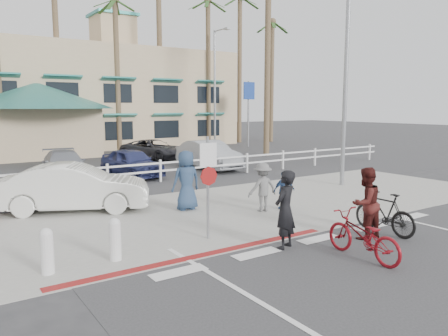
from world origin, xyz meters
TOP-DOWN VIEW (x-y plane):
  - ground at (0.00, 0.00)m, footprint 140.00×140.00m
  - bike_path at (0.00, -2.00)m, footprint 12.00×16.00m
  - sidewalk_plaza at (0.00, 4.50)m, footprint 22.00×7.00m
  - cross_street at (0.00, 8.50)m, footprint 40.00×5.00m
  - parking_lot at (0.00, 18.00)m, footprint 50.00×16.00m
  - curb_red at (-3.00, 1.20)m, footprint 7.00×0.25m
  - rail_fence at (0.50, 10.50)m, footprint 29.40×0.16m
  - building at (2.00, 31.00)m, footprint 28.00×16.00m
  - sign_post at (-2.30, 2.20)m, footprint 0.50×0.10m
  - bollard_0 at (-4.80, 2.00)m, footprint 0.26×0.26m
  - bollard_1 at (-6.20, 2.00)m, footprint 0.26×0.26m
  - streetlight_0 at (6.50, 5.50)m, footprint 0.60×2.00m
  - streetlight_1 at (12.00, 24.00)m, footprint 0.60×2.00m
  - info_sign at (14.00, 22.00)m, footprint 1.20×0.16m
  - palm_4 at (0.00, 26.00)m, footprint 4.00×4.00m
  - palm_5 at (4.00, 25.00)m, footprint 4.00×4.00m
  - palm_6 at (8.00, 26.00)m, footprint 4.00×4.00m
  - palm_7 at (12.00, 25.00)m, footprint 4.00×4.00m
  - palm_8 at (16.00, 26.00)m, footprint 4.00×4.00m
  - palm_9 at (19.00, 25.00)m, footprint 4.00×4.00m
  - palm_11 at (11.00, 16.00)m, footprint 4.00×4.00m
  - bike_red at (-0.27, -0.94)m, footprint 0.77×2.01m
  - rider_red at (-1.19, 0.56)m, footprint 0.80×0.67m
  - bike_black at (1.80, 0.00)m, footprint 0.54×1.85m
  - rider_black at (1.01, 0.01)m, footprint 0.90×0.70m
  - pedestrian_a at (0.69, 3.71)m, footprint 1.07×0.70m
  - pedestrian_child at (1.44, 3.53)m, footprint 0.79×0.49m
  - pedestrian_b at (-1.21, 5.25)m, footprint 0.97×0.65m
  - car_white_sedan at (-4.24, 7.10)m, footprint 4.88×3.42m
  - lot_car_1 at (-2.84, 14.00)m, footprint 2.28×4.56m
  - lot_car_2 at (-0.04, 12.67)m, footprint 2.15×4.14m
  - lot_car_3 at (4.37, 12.78)m, footprint 1.65×4.61m
  - lot_car_5 at (3.78, 18.41)m, footprint 3.64×4.93m

SIDE VIEW (x-z plane):
  - ground at x=0.00m, z-range 0.00..0.00m
  - parking_lot at x=0.00m, z-range 0.00..0.01m
  - bike_path at x=0.00m, z-range 0.00..0.01m
  - cross_street at x=0.00m, z-range 0.00..0.01m
  - sidewalk_plaza at x=0.00m, z-range 0.00..0.01m
  - curb_red at x=-3.00m, z-range 0.00..0.02m
  - bollard_0 at x=-4.80m, z-range 0.00..0.95m
  - bollard_1 at x=-6.20m, z-range 0.00..0.95m
  - rail_fence at x=0.50m, z-range 0.00..1.00m
  - bike_red at x=-0.27m, z-range 0.00..1.04m
  - bike_black at x=1.80m, z-range 0.00..1.11m
  - lot_car_5 at x=3.78m, z-range 0.00..1.24m
  - pedestrian_child at x=1.44m, z-range 0.00..1.25m
  - lot_car_1 at x=-2.84m, z-range 0.00..1.27m
  - lot_car_2 at x=-0.04m, z-range 0.00..1.34m
  - lot_car_3 at x=4.37m, z-range 0.00..1.51m
  - car_white_sedan at x=-4.24m, z-range 0.00..1.53m
  - pedestrian_a at x=0.69m, z-range 0.00..1.57m
  - rider_black at x=1.01m, z-range 0.00..1.83m
  - rider_red at x=-1.19m, z-range 0.00..1.87m
  - pedestrian_b at x=-1.21m, z-range 0.00..1.94m
  - sign_post at x=-2.30m, z-range 0.00..2.90m
  - info_sign at x=14.00m, z-range 0.00..5.60m
  - streetlight_0 at x=6.50m, z-range 0.00..9.00m
  - streetlight_1 at x=12.00m, z-range 0.00..9.50m
  - building at x=2.00m, z-range 0.00..11.30m
  - palm_5 at x=4.00m, z-range 0.00..13.00m
  - palm_9 at x=19.00m, z-range 0.00..13.00m
  - palm_7 at x=12.00m, z-range 0.00..14.00m
  - palm_11 at x=11.00m, z-range 0.00..14.00m
  - palm_4 at x=0.00m, z-range 0.00..15.00m
  - palm_8 at x=16.00m, z-range 0.00..15.00m
  - palm_6 at x=8.00m, z-range 0.00..17.00m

